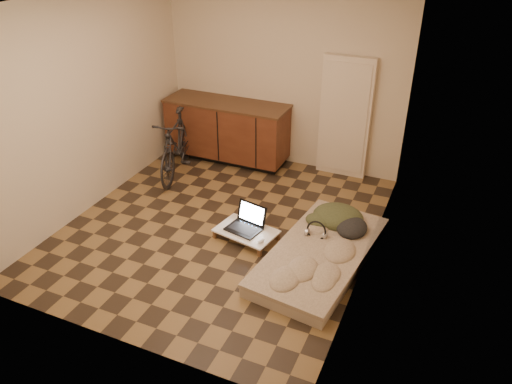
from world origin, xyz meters
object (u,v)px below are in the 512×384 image
at_px(lap_desk, 246,231).
at_px(laptop, 246,224).
at_px(bicycle, 176,141).
at_px(futon, 320,255).

relative_size(lap_desk, laptop, 1.70).
distance_m(bicycle, laptop, 1.92).
height_order(lap_desk, laptop, laptop).
xyz_separation_m(lap_desk, laptop, (-0.02, 0.05, 0.07)).
height_order(futon, lap_desk, futon).
bearing_deg(lap_desk, bicycle, 155.62).
height_order(bicycle, futon, bicycle).
distance_m(futon, lap_desk, 0.92).
distance_m(lap_desk, laptop, 0.09).
bearing_deg(futon, laptop, 179.99).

